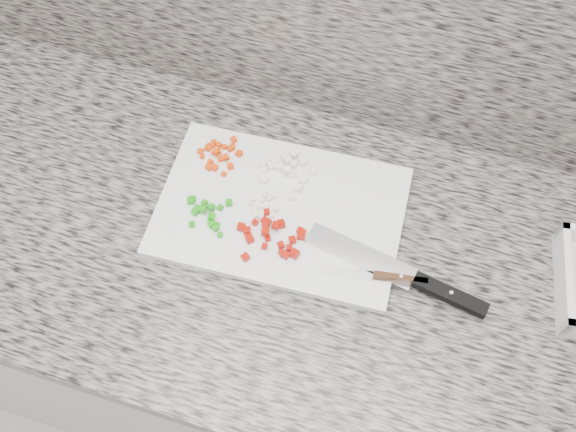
# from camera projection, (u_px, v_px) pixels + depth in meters

# --- Properties ---
(cabinet) EXTENTS (3.92, 0.62, 0.86)m
(cabinet) POSITION_uv_depth(u_px,v_px,m) (299.00, 340.00, 1.48)
(cabinet) COLOR silver
(cabinet) RESTS_ON ground
(countertop) EXTENTS (3.96, 0.64, 0.04)m
(countertop) POSITION_uv_depth(u_px,v_px,m) (303.00, 255.00, 1.09)
(countertop) COLOR slate
(countertop) RESTS_ON cabinet
(cutting_board) EXTENTS (0.43, 0.30, 0.01)m
(cutting_board) POSITION_uv_depth(u_px,v_px,m) (280.00, 211.00, 1.10)
(cutting_board) COLOR silver
(cutting_board) RESTS_ON countertop
(carrot_pile) EXTENTS (0.08, 0.09, 0.02)m
(carrot_pile) POSITION_uv_depth(u_px,v_px,m) (220.00, 154.00, 1.15)
(carrot_pile) COLOR #D53904
(carrot_pile) RESTS_ON cutting_board
(onion_pile) EXTENTS (0.10, 0.10, 0.02)m
(onion_pile) POSITION_uv_depth(u_px,v_px,m) (289.00, 169.00, 1.13)
(onion_pile) COLOR white
(onion_pile) RESTS_ON cutting_board
(green_pepper_pile) EXTENTS (0.08, 0.07, 0.02)m
(green_pepper_pile) POSITION_uv_depth(u_px,v_px,m) (207.00, 212.00, 1.09)
(green_pepper_pile) COLOR #188A0C
(green_pepper_pile) RESTS_ON cutting_board
(red_pepper_pile) EXTENTS (0.12, 0.11, 0.02)m
(red_pepper_pile) POSITION_uv_depth(u_px,v_px,m) (274.00, 236.00, 1.06)
(red_pepper_pile) COLOR #9E0D02
(red_pepper_pile) RESTS_ON cutting_board
(garlic_pile) EXTENTS (0.06, 0.06, 0.01)m
(garlic_pile) POSITION_uv_depth(u_px,v_px,m) (262.00, 208.00, 1.09)
(garlic_pile) COLOR beige
(garlic_pile) RESTS_ON cutting_board
(chef_knife) EXTENTS (0.31, 0.09, 0.02)m
(chef_knife) POSITION_uv_depth(u_px,v_px,m) (418.00, 281.00, 1.03)
(chef_knife) COLOR silver
(chef_knife) RESTS_ON cutting_board
(paring_knife) EXTENTS (0.17, 0.04, 0.02)m
(paring_knife) POSITION_uv_depth(u_px,v_px,m) (387.00, 277.00, 1.03)
(paring_knife) COLOR silver
(paring_knife) RESTS_ON cutting_board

